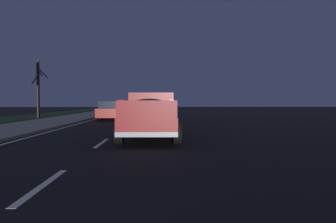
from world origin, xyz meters
name	(u,v)px	position (x,y,z in m)	size (l,w,h in m)	color
ground	(135,119)	(27.00, 0.00, 0.00)	(144.00, 144.00, 0.00)	black
sidewalk_shoulder	(71,118)	(27.00, 5.70, 0.06)	(108.00, 4.00, 0.12)	gray
grass_verge	(14,119)	(27.00, 10.70, 0.00)	(108.00, 6.00, 0.01)	#1E3819
lane_markings	(110,118)	(28.77, 2.55, 0.00)	(108.00, 3.54, 0.01)	silver
pickup_truck	(151,114)	(11.92, -1.75, 0.98)	(5.48, 2.38, 1.87)	maroon
sedan_red	(111,111)	(24.99, 1.87, 0.78)	(4.43, 2.06, 1.54)	maroon
sedan_black	(129,108)	(39.56, 1.70, 0.78)	(4.44, 2.09, 1.54)	black
sedan_silver	(122,109)	(32.44, 1.80, 0.78)	(4.41, 2.04, 1.54)	#B2B5BA
sedan_green	(155,113)	(19.95, -1.85, 0.78)	(4.45, 2.10, 1.54)	#14592D
bare_tree_far	(38,88)	(29.17, 9.37, 2.85)	(1.25, 1.82, 5.49)	#423323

